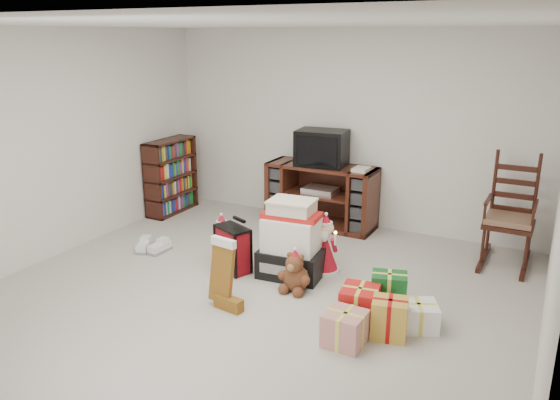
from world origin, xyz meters
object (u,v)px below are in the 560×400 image
(santa_figurine, at_px, (325,250))
(mrs_claus_figurine, at_px, (222,243))
(rocking_chair, at_px, (509,225))
(bookshelf, at_px, (171,178))
(gift_cluster, at_px, (378,312))
(teddy_bear, at_px, (295,275))
(tv_stand, at_px, (321,195))
(sneaker_pair, at_px, (152,247))
(crt_television, at_px, (322,148))
(red_suitcase, at_px, (233,249))
(gift_pile, at_px, (292,244))

(santa_figurine, distance_m, mrs_claus_figurine, 1.15)
(rocking_chair, distance_m, mrs_claus_figurine, 3.14)
(santa_figurine, bearing_deg, bookshelf, 161.48)
(mrs_claus_figurine, distance_m, gift_cluster, 2.06)
(bookshelf, bearing_deg, teddy_bear, -28.91)
(bookshelf, height_order, teddy_bear, bookshelf)
(tv_stand, height_order, sneaker_pair, tv_stand)
(bookshelf, xyz_separation_m, teddy_bear, (2.65, -1.46, -0.32))
(sneaker_pair, xyz_separation_m, crt_television, (1.37, 1.73, 0.99))
(gift_cluster, bearing_deg, tv_stand, 124.05)
(mrs_claus_figurine, bearing_deg, bookshelf, 143.97)
(mrs_claus_figurine, bearing_deg, red_suitcase, -34.40)
(rocking_chair, bearing_deg, crt_television, 176.49)
(tv_stand, bearing_deg, gift_pile, -76.37)
(bookshelf, height_order, crt_television, crt_television)
(tv_stand, relative_size, santa_figurine, 2.21)
(gift_pile, xyz_separation_m, crt_television, (-0.36, 1.57, 0.69))
(santa_figurine, relative_size, crt_television, 0.98)
(tv_stand, relative_size, crt_television, 2.17)
(gift_pile, distance_m, mrs_claus_figurine, 0.86)
(teddy_bear, xyz_separation_m, gift_cluster, (0.93, -0.30, -0.03))
(gift_pile, xyz_separation_m, gift_cluster, (1.12, -0.60, -0.21))
(teddy_bear, bearing_deg, santa_figurine, 81.62)
(teddy_bear, bearing_deg, tv_stand, 106.17)
(mrs_claus_figurine, bearing_deg, gift_cluster, -16.65)
(rocking_chair, xyz_separation_m, red_suitcase, (-2.54, -1.59, -0.18))
(mrs_claus_figurine, relative_size, gift_cluster, 0.58)
(tv_stand, bearing_deg, gift_cluster, -54.94)
(rocking_chair, relative_size, gift_cluster, 1.34)
(gift_pile, relative_size, mrs_claus_figurine, 1.47)
(gift_pile, distance_m, sneaker_pair, 1.76)
(tv_stand, bearing_deg, red_suitcase, -96.91)
(mrs_claus_figurine, bearing_deg, gift_pile, 0.91)
(red_suitcase, bearing_deg, teddy_bear, 14.73)
(bookshelf, distance_m, crt_television, 2.20)
(mrs_claus_figurine, distance_m, crt_television, 1.86)
(tv_stand, xyz_separation_m, rocking_chair, (2.29, -0.17, 0.02))
(teddy_bear, height_order, santa_figurine, santa_figurine)
(red_suitcase, height_order, santa_figurine, santa_figurine)
(bookshelf, xyz_separation_m, gift_pile, (2.45, -1.16, -0.14))
(rocking_chair, bearing_deg, gift_cluster, -111.49)
(santa_figurine, relative_size, mrs_claus_figurine, 1.18)
(red_suitcase, relative_size, crt_television, 0.88)
(sneaker_pair, bearing_deg, red_suitcase, -14.05)
(santa_figurine, xyz_separation_m, gift_cluster, (0.85, -0.85, -0.11))
(sneaker_pair, bearing_deg, rocking_chair, 10.46)
(teddy_bear, distance_m, mrs_claus_figurine, 1.08)
(gift_cluster, xyz_separation_m, crt_television, (-1.48, 2.18, 0.90))
(mrs_claus_figurine, bearing_deg, teddy_bear, -15.67)
(red_suitcase, relative_size, teddy_bear, 1.48)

